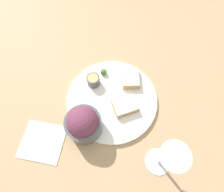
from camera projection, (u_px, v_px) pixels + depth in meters
name	position (u px, v px, depth m)	size (l,w,h in m)	color
ground_plane	(112.00, 100.00, 0.61)	(4.00, 4.00, 0.00)	tan
dinner_plate	(112.00, 99.00, 0.60)	(0.31, 0.31, 0.01)	white
salad_bowl	(83.00, 123.00, 0.51)	(0.11, 0.11, 0.11)	#4C5156
sauce_ramekin	(93.00, 80.00, 0.60)	(0.04, 0.04, 0.04)	#4C4C4C
cheese_toast_near	(131.00, 78.00, 0.61)	(0.10, 0.09, 0.03)	tan
cheese_toast_far	(125.00, 105.00, 0.57)	(0.10, 0.09, 0.03)	tan
wine_glass	(169.00, 158.00, 0.42)	(0.08, 0.08, 0.16)	silver
garnish	(104.00, 72.00, 0.63)	(0.02, 0.02, 0.02)	#477533
napkin	(42.00, 142.00, 0.55)	(0.16, 0.17, 0.01)	white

